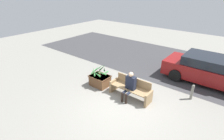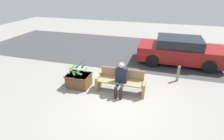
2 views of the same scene
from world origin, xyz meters
TOP-DOWN VIEW (x-y plane):
  - ground_plane at (0.00, 0.00)m, footprint 30.00×30.00m
  - road_surface at (0.00, 5.51)m, footprint 20.00×6.00m
  - bench at (-0.10, 0.79)m, footprint 1.84×0.56m
  - person_seated at (-0.07, 0.60)m, footprint 0.41×0.62m
  - planter_box at (-1.78, 0.67)m, footprint 0.91×0.71m
  - potted_plant at (-1.78, 0.65)m, footprint 0.81×0.79m
  - parked_car at (2.11, 4.27)m, footprint 4.11×1.98m
  - bollard_post at (2.00, 2.21)m, footprint 0.12×0.12m

SIDE VIEW (x-z plane):
  - ground_plane at x=0.00m, z-range 0.00..0.00m
  - road_surface at x=0.00m, z-range 0.00..0.01m
  - planter_box at x=-1.78m, z-range 0.02..0.54m
  - bollard_post at x=2.00m, z-range 0.02..0.71m
  - bench at x=-0.10m, z-range -0.01..0.82m
  - parked_car at x=2.11m, z-range 0.00..1.33m
  - person_seated at x=-0.07m, z-range 0.06..1.28m
  - potted_plant at x=-1.78m, z-range 0.49..1.07m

